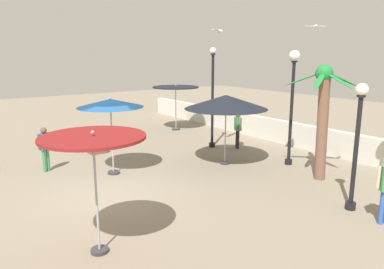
# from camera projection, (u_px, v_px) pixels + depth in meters

# --- Properties ---
(ground_plane) EXTENTS (56.00, 56.00, 0.00)m
(ground_plane) POSITION_uv_depth(u_px,v_px,m) (105.00, 192.00, 11.35)
(ground_plane) COLOR gray
(boundary_wall) EXTENTS (25.20, 0.30, 1.08)m
(boundary_wall) POSITION_uv_depth(u_px,v_px,m) (302.00, 136.00, 16.58)
(boundary_wall) COLOR silver
(boundary_wall) RESTS_ON ground_plane
(patio_umbrella_0) EXTENTS (2.28, 2.28, 2.73)m
(patio_umbrella_0) POSITION_uv_depth(u_px,v_px,m) (110.00, 104.00, 12.56)
(patio_umbrella_0) COLOR #333338
(patio_umbrella_0) RESTS_ON ground_plane
(patio_umbrella_1) EXTENTS (2.14, 2.14, 2.68)m
(patio_umbrella_1) POSITION_uv_depth(u_px,v_px,m) (93.00, 143.00, 7.39)
(patio_umbrella_1) COLOR #333338
(patio_umbrella_1) RESTS_ON ground_plane
(patio_umbrella_2) EXTENTS (3.14, 3.14, 2.72)m
(patio_umbrella_2) POSITION_uv_depth(u_px,v_px,m) (226.00, 102.00, 13.74)
(patio_umbrella_2) COLOR #333338
(patio_umbrella_2) RESTS_ON ground_plane
(patio_umbrella_3) EXTENTS (2.54, 2.54, 2.51)m
(patio_umbrella_3) POSITION_uv_depth(u_px,v_px,m) (176.00, 89.00, 20.16)
(patio_umbrella_3) COLOR #333338
(patio_umbrella_3) RESTS_ON ground_plane
(palm_tree_0) EXTENTS (2.36, 2.33, 3.85)m
(palm_tree_0) POSITION_uv_depth(u_px,v_px,m) (323.00, 109.00, 12.09)
(palm_tree_0) COLOR brown
(palm_tree_0) RESTS_ON ground_plane
(lamp_post_1) EXTENTS (0.29, 0.29, 4.45)m
(lamp_post_1) POSITION_uv_depth(u_px,v_px,m) (213.00, 95.00, 16.33)
(lamp_post_1) COLOR black
(lamp_post_1) RESTS_ON ground_plane
(lamp_post_2) EXTENTS (0.33, 0.33, 3.45)m
(lamp_post_2) POSITION_uv_depth(u_px,v_px,m) (357.00, 138.00, 9.67)
(lamp_post_2) COLOR black
(lamp_post_2) RESTS_ON ground_plane
(lamp_post_3) EXTENTS (0.41, 0.41, 4.31)m
(lamp_post_3) POSITION_uv_depth(u_px,v_px,m) (292.00, 91.00, 13.60)
(lamp_post_3) COLOR black
(lamp_post_3) RESTS_ON ground_plane
(guest_1) EXTENTS (0.36, 0.52, 1.63)m
(guest_1) POSITION_uv_depth(u_px,v_px,m) (45.00, 145.00, 13.15)
(guest_1) COLOR #3F8C59
(guest_1) RESTS_ON ground_plane
(guest_2) EXTENTS (0.52, 0.36, 1.65)m
(guest_2) POSITION_uv_depth(u_px,v_px,m) (238.00, 127.00, 16.39)
(guest_2) COLOR #26262D
(guest_2) RESTS_ON ground_plane
(seagull_1) EXTENTS (0.59, 0.84, 0.14)m
(seagull_1) POSITION_uv_depth(u_px,v_px,m) (315.00, 26.00, 15.65)
(seagull_1) COLOR white
(seagull_2) EXTENTS (0.59, 1.08, 0.14)m
(seagull_2) POSITION_uv_depth(u_px,v_px,m) (219.00, 31.00, 14.78)
(seagull_2) COLOR white
(planter) EXTENTS (0.70, 0.70, 0.85)m
(planter) POSITION_uv_depth(u_px,v_px,m) (96.00, 144.00, 15.79)
(planter) COLOR brown
(planter) RESTS_ON ground_plane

